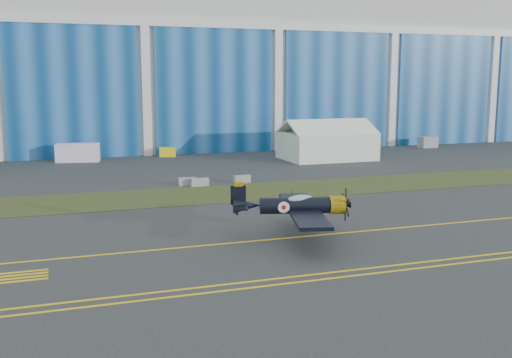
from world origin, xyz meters
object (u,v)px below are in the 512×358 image
object	(u,v)px
shipping_container	(78,153)
tug	(168,152)
tent	(327,139)
warbird	(295,205)

from	to	relation	value
shipping_container	tug	world-z (taller)	shipping_container
tent	shipping_container	bearing A→B (deg)	165.06
warbird	tent	xyz separation A→B (m)	(22.33, 41.20, 0.54)
warbird	tent	world-z (taller)	tent
shipping_container	tug	size ratio (longest dim) A/B	2.48
warbird	shipping_container	xyz separation A→B (m)	(-13.31, 50.44, -1.18)
warbird	tug	xyz separation A→B (m)	(0.20, 52.07, -1.78)
warbird	tug	bearing A→B (deg)	104.61
tent	warbird	bearing A→B (deg)	-118.87
tent	shipping_container	distance (m)	36.86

